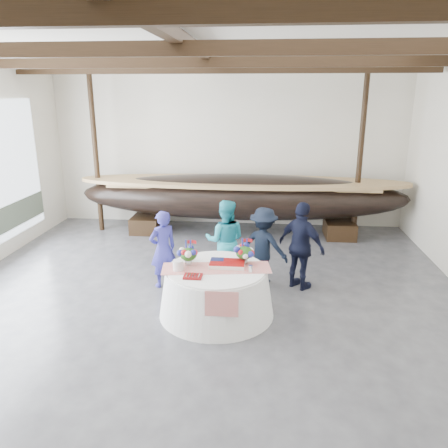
{
  "coord_description": "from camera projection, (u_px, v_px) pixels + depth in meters",
  "views": [
    {
      "loc": [
        1.08,
        -6.53,
        3.75
      ],
      "look_at": [
        0.29,
        1.77,
        1.23
      ],
      "focal_mm": 35.0,
      "sensor_mm": 36.0,
      "label": 1
    }
  ],
  "objects": [
    {
      "name": "longboat_display",
      "position": [
        242.0,
        196.0,
        11.77
      ],
      "size": [
        8.84,
        1.77,
        1.66
      ],
      "color": "black",
      "rests_on": "ground"
    },
    {
      "name": "wall_back",
      "position": [
        228.0,
        147.0,
        12.47
      ],
      "size": [
        10.0,
        0.02,
        4.5
      ],
      "primitive_type": "cube",
      "color": "silver",
      "rests_on": "ground"
    },
    {
      "name": "ceiling",
      "position": [
        191.0,
        36.0,
        6.1
      ],
      "size": [
        10.0,
        12.0,
        0.01
      ],
      "primitive_type": "cube",
      "color": "white",
      "rests_on": "wall_back"
    },
    {
      "name": "guest_woman_blue",
      "position": [
        163.0,
        249.0,
        8.62
      ],
      "size": [
        0.68,
        0.65,
        1.56
      ],
      "primitive_type": "imported",
      "rotation": [
        0.0,
        0.0,
        3.82
      ],
      "color": "navy",
      "rests_on": "ground"
    },
    {
      "name": "guest_woman_teal",
      "position": [
        225.0,
        241.0,
        8.89
      ],
      "size": [
        0.83,
        0.65,
        1.7
      ],
      "primitive_type": "imported",
      "rotation": [
        0.0,
        0.0,
        3.15
      ],
      "color": "teal",
      "rests_on": "ground"
    },
    {
      "name": "guest_man_right",
      "position": [
        301.0,
        246.0,
        8.49
      ],
      "size": [
        1.07,
        0.99,
        1.76
      ],
      "primitive_type": "imported",
      "rotation": [
        0.0,
        0.0,
        2.45
      ],
      "color": "black",
      "rests_on": "ground"
    },
    {
      "name": "tabletop_items",
      "position": [
        214.0,
        257.0,
        7.57
      ],
      "size": [
        1.91,
        0.95,
        0.4
      ],
      "color": "red",
      "rests_on": "banquet_table"
    },
    {
      "name": "pavilion_structure",
      "position": [
        201.0,
        76.0,
        7.05
      ],
      "size": [
        9.8,
        11.76,
        4.5
      ],
      "color": "black",
      "rests_on": "ground"
    },
    {
      "name": "banquet_table",
      "position": [
        216.0,
        291.0,
        7.61
      ],
      "size": [
        2.01,
        2.01,
        0.86
      ],
      "color": "white",
      "rests_on": "ground"
    },
    {
      "name": "guest_man_left",
      "position": [
        263.0,
        246.0,
        8.79
      ],
      "size": [
        1.16,
        0.93,
        1.58
      ],
      "primitive_type": "imported",
      "rotation": [
        0.0,
        0.0,
        2.75
      ],
      "color": "black",
      "rests_on": "ground"
    },
    {
      "name": "floor",
      "position": [
        197.0,
        323.0,
        7.4
      ],
      "size": [
        10.0,
        12.0,
        0.01
      ],
      "primitive_type": "cube",
      "color": "#3D3D42",
      "rests_on": "ground"
    }
  ]
}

